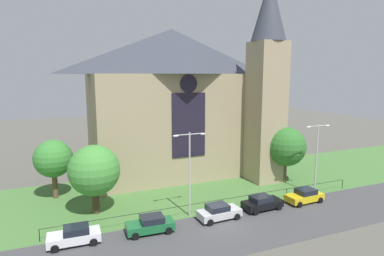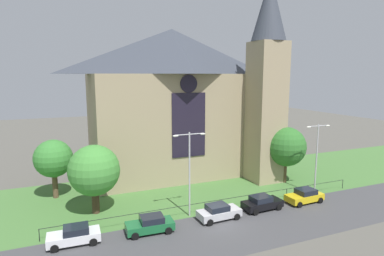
{
  "view_description": "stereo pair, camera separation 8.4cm",
  "coord_description": "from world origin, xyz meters",
  "px_view_note": "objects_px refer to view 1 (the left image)",
  "views": [
    {
      "loc": [
        -13.64,
        -25.93,
        13.8
      ],
      "look_at": [
        0.56,
        8.0,
        7.86
      ],
      "focal_mm": 30.52,
      "sensor_mm": 36.0,
      "label": 1
    },
    {
      "loc": [
        -13.57,
        -25.96,
        13.8
      ],
      "look_at": [
        0.56,
        8.0,
        7.86
      ],
      "focal_mm": 30.52,
      "sensor_mm": 36.0,
      "label": 2
    }
  ],
  "objects_px": {
    "tree_right_far": "(275,141)",
    "streetlamp_near": "(190,164)",
    "tree_left_near": "(94,171)",
    "parked_car_silver": "(219,212)",
    "church_building": "(179,101)",
    "parked_car_yellow": "(305,196)",
    "streetlamp_far": "(317,150)",
    "tree_left_far": "(53,159)",
    "parked_car_white": "(75,235)",
    "parked_car_black": "(262,203)",
    "tree_right_near": "(286,147)",
    "parked_car_green": "(151,224)"
  },
  "relations": [
    {
      "from": "tree_right_far",
      "to": "streetlamp_near",
      "type": "bearing_deg",
      "value": -150.37
    },
    {
      "from": "tree_left_near",
      "to": "parked_car_silver",
      "type": "bearing_deg",
      "value": -29.57
    },
    {
      "from": "church_building",
      "to": "parked_car_yellow",
      "type": "bearing_deg",
      "value": -60.94
    },
    {
      "from": "streetlamp_far",
      "to": "streetlamp_near",
      "type": "bearing_deg",
      "value": 180.0
    },
    {
      "from": "tree_left_far",
      "to": "streetlamp_far",
      "type": "distance_m",
      "value": 30.04
    },
    {
      "from": "streetlamp_near",
      "to": "parked_car_yellow",
      "type": "xyz_separation_m",
      "value": [
        12.97,
        -1.64,
        -4.61
      ]
    },
    {
      "from": "tree_right_far",
      "to": "streetlamp_near",
      "type": "distance_m",
      "value": 20.1
    },
    {
      "from": "tree_left_far",
      "to": "parked_car_white",
      "type": "relative_size",
      "value": 1.58
    },
    {
      "from": "church_building",
      "to": "streetlamp_near",
      "type": "bearing_deg",
      "value": -106.62
    },
    {
      "from": "tree_left_far",
      "to": "parked_car_black",
      "type": "height_order",
      "value": "tree_left_far"
    },
    {
      "from": "tree_right_near",
      "to": "parked_car_green",
      "type": "relative_size",
      "value": 1.7
    },
    {
      "from": "church_building",
      "to": "parked_car_green",
      "type": "xyz_separation_m",
      "value": [
        -8.73,
        -15.97,
        -9.53
      ]
    },
    {
      "from": "parked_car_green",
      "to": "streetlamp_near",
      "type": "bearing_deg",
      "value": -154.82
    },
    {
      "from": "parked_car_silver",
      "to": "tree_right_near",
      "type": "bearing_deg",
      "value": 24.2
    },
    {
      "from": "church_building",
      "to": "parked_car_white",
      "type": "xyz_separation_m",
      "value": [
        -15.06,
        -15.5,
        -9.53
      ]
    },
    {
      "from": "streetlamp_near",
      "to": "parked_car_yellow",
      "type": "relative_size",
      "value": 1.98
    },
    {
      "from": "church_building",
      "to": "tree_right_far",
      "type": "relative_size",
      "value": 3.81
    },
    {
      "from": "streetlamp_near",
      "to": "parked_car_black",
      "type": "relative_size",
      "value": 1.97
    },
    {
      "from": "church_building",
      "to": "parked_car_black",
      "type": "xyz_separation_m",
      "value": [
        3.3,
        -15.59,
        -9.53
      ]
    },
    {
      "from": "streetlamp_near",
      "to": "streetlamp_far",
      "type": "height_order",
      "value": "streetlamp_near"
    },
    {
      "from": "church_building",
      "to": "tree_right_far",
      "type": "height_order",
      "value": "church_building"
    },
    {
      "from": "tree_left_far",
      "to": "tree_right_far",
      "type": "bearing_deg",
      "value": -0.92
    },
    {
      "from": "tree_left_far",
      "to": "tree_left_near",
      "type": "bearing_deg",
      "value": -58.26
    },
    {
      "from": "tree_right_far",
      "to": "parked_car_black",
      "type": "bearing_deg",
      "value": -131.09
    },
    {
      "from": "tree_left_far",
      "to": "parked_car_black",
      "type": "xyz_separation_m",
      "value": [
        19.77,
        -11.88,
        -3.82
      ]
    },
    {
      "from": "parked_car_silver",
      "to": "tree_left_near",
      "type": "bearing_deg",
      "value": 147.89
    },
    {
      "from": "church_building",
      "to": "streetlamp_near",
      "type": "height_order",
      "value": "church_building"
    },
    {
      "from": "church_building",
      "to": "tree_left_far",
      "type": "bearing_deg",
      "value": -167.32
    },
    {
      "from": "tree_right_far",
      "to": "parked_car_yellow",
      "type": "xyz_separation_m",
      "value": [
        -4.49,
        -11.57,
        -3.66
      ]
    },
    {
      "from": "streetlamp_near",
      "to": "parked_car_yellow",
      "type": "height_order",
      "value": "streetlamp_near"
    },
    {
      "from": "parked_car_yellow",
      "to": "tree_left_near",
      "type": "bearing_deg",
      "value": -17.72
    },
    {
      "from": "tree_left_far",
      "to": "streetlamp_far",
      "type": "bearing_deg",
      "value": -20.28
    },
    {
      "from": "tree_left_near",
      "to": "parked_car_white",
      "type": "bearing_deg",
      "value": -112.39
    },
    {
      "from": "parked_car_black",
      "to": "parked_car_yellow",
      "type": "relative_size",
      "value": 1.0
    },
    {
      "from": "streetlamp_near",
      "to": "parked_car_silver",
      "type": "relative_size",
      "value": 1.97
    },
    {
      "from": "streetlamp_near",
      "to": "parked_car_white",
      "type": "xyz_separation_m",
      "value": [
        -10.85,
        -1.39,
        -4.61
      ]
    },
    {
      "from": "parked_car_yellow",
      "to": "tree_left_far",
      "type": "bearing_deg",
      "value": -27.73
    },
    {
      "from": "parked_car_silver",
      "to": "parked_car_black",
      "type": "distance_m",
      "value": 5.21
    },
    {
      "from": "parked_car_silver",
      "to": "tree_right_far",
      "type": "bearing_deg",
      "value": 35.23
    },
    {
      "from": "tree_left_near",
      "to": "parked_car_yellow",
      "type": "distance_m",
      "value": 22.58
    },
    {
      "from": "parked_car_silver",
      "to": "streetlamp_near",
      "type": "bearing_deg",
      "value": 139.34
    },
    {
      "from": "tree_right_near",
      "to": "parked_car_yellow",
      "type": "relative_size",
      "value": 1.71
    },
    {
      "from": "parked_car_green",
      "to": "parked_car_silver",
      "type": "height_order",
      "value": "same"
    },
    {
      "from": "tree_right_near",
      "to": "tree_left_far",
      "type": "relative_size",
      "value": 1.08
    },
    {
      "from": "church_building",
      "to": "parked_car_black",
      "type": "height_order",
      "value": "church_building"
    },
    {
      "from": "tree_right_near",
      "to": "parked_car_silver",
      "type": "xyz_separation_m",
      "value": [
        -13.05,
        -6.58,
        -4.01
      ]
    },
    {
      "from": "tree_left_far",
      "to": "parked_car_silver",
      "type": "distance_m",
      "value": 19.39
    },
    {
      "from": "streetlamp_far",
      "to": "parked_car_green",
      "type": "height_order",
      "value": "streetlamp_far"
    },
    {
      "from": "church_building",
      "to": "tree_right_near",
      "type": "bearing_deg",
      "value": -39.99
    },
    {
      "from": "streetlamp_near",
      "to": "parked_car_green",
      "type": "height_order",
      "value": "streetlamp_near"
    }
  ]
}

